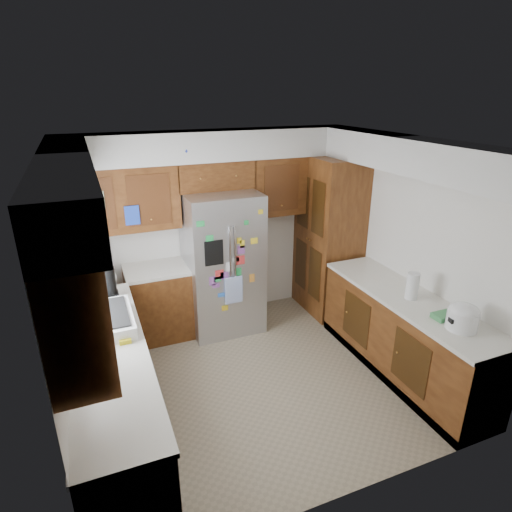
# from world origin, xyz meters

# --- Properties ---
(floor) EXTENTS (3.60, 3.60, 0.00)m
(floor) POSITION_xyz_m (0.00, 0.00, 0.00)
(floor) COLOR gray
(floor) RESTS_ON ground
(room_shell) EXTENTS (3.64, 3.24, 2.52)m
(room_shell) POSITION_xyz_m (-0.11, 0.36, 1.82)
(room_shell) COLOR white
(room_shell) RESTS_ON ground
(left_counter_run) EXTENTS (1.36, 3.20, 0.92)m
(left_counter_run) POSITION_xyz_m (-1.36, 0.03, 0.43)
(left_counter_run) COLOR #45210D
(left_counter_run) RESTS_ON ground
(right_counter_run) EXTENTS (0.63, 2.25, 0.92)m
(right_counter_run) POSITION_xyz_m (1.50, -0.47, 0.42)
(right_counter_run) COLOR #45210D
(right_counter_run) RESTS_ON ground
(pantry) EXTENTS (0.60, 0.90, 2.15)m
(pantry) POSITION_xyz_m (1.50, 1.15, 1.07)
(pantry) COLOR #45210D
(pantry) RESTS_ON ground
(fridge) EXTENTS (0.90, 0.79, 1.80)m
(fridge) POSITION_xyz_m (-0.00, 1.20, 0.90)
(fridge) COLOR #A3A3A8
(fridge) RESTS_ON ground
(bridge_cabinet) EXTENTS (0.96, 0.34, 0.35)m
(bridge_cabinet) POSITION_xyz_m (0.00, 1.43, 1.98)
(bridge_cabinet) COLOR #45210D
(bridge_cabinet) RESTS_ON fridge
(fridge_top_items) EXTENTS (1.00, 0.31, 0.30)m
(fridge_top_items) POSITION_xyz_m (-0.05, 1.37, 2.28)
(fridge_top_items) COLOR #2035B2
(fridge_top_items) RESTS_ON bridge_cabinet
(sink_assembly) EXTENTS (0.52, 0.73, 0.37)m
(sink_assembly) POSITION_xyz_m (-1.50, 0.10, 0.99)
(sink_assembly) COLOR white
(sink_assembly) RESTS_ON left_counter_run
(left_counter_clutter) EXTENTS (0.37, 0.89, 0.38)m
(left_counter_clutter) POSITION_xyz_m (-1.45, 0.83, 1.05)
(left_counter_clutter) COLOR black
(left_counter_clutter) RESTS_ON left_counter_run
(rice_cooker) EXTENTS (0.29, 0.28, 0.24)m
(rice_cooker) POSITION_xyz_m (1.50, -1.16, 1.05)
(rice_cooker) COLOR white
(rice_cooker) RESTS_ON right_counter_run
(paper_towel) EXTENTS (0.13, 0.13, 0.28)m
(paper_towel) POSITION_xyz_m (1.49, -0.51, 1.06)
(paper_towel) COLOR white
(paper_towel) RESTS_ON right_counter_run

